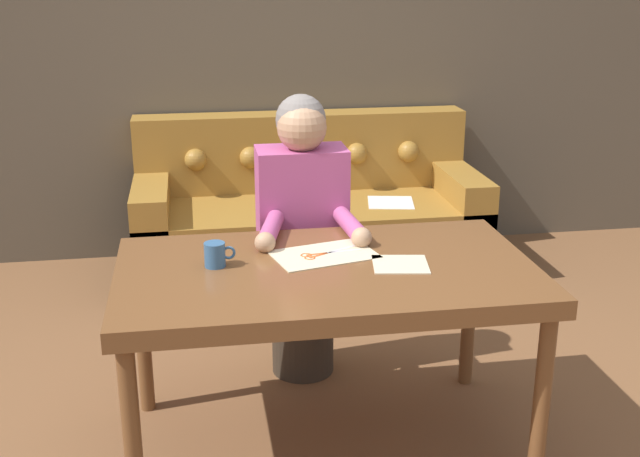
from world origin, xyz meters
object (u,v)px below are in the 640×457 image
dining_table (326,284)px  couch (308,218)px  person (302,238)px  scissors (321,255)px  mug (215,255)px

dining_table → couch: 1.92m
person → scissors: 0.49m
couch → person: person is taller
scissors → couch: bearing=83.2°
person → scissors: person is taller
person → scissors: size_ratio=5.35×
dining_table → scissors: scissors is taller
scissors → dining_table: bearing=-89.1°
dining_table → scissors: size_ratio=6.37×
person → couch: bearing=80.6°
scissors → mug: (-0.39, -0.05, 0.04)m
person → mug: (-0.39, -0.53, 0.14)m
dining_table → mug: bearing=171.1°
dining_table → mug: mug is taller
scissors → mug: bearing=-172.5°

